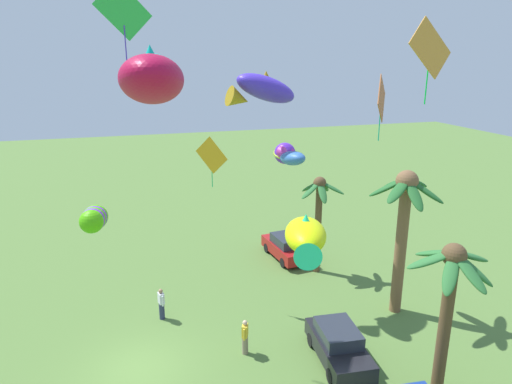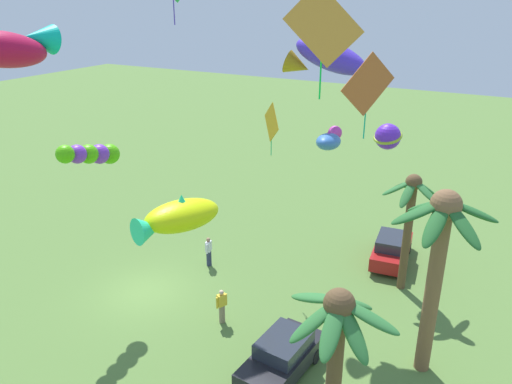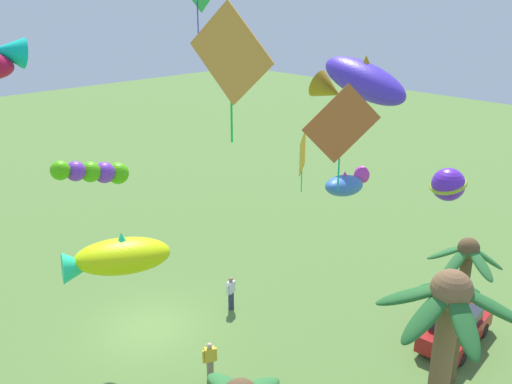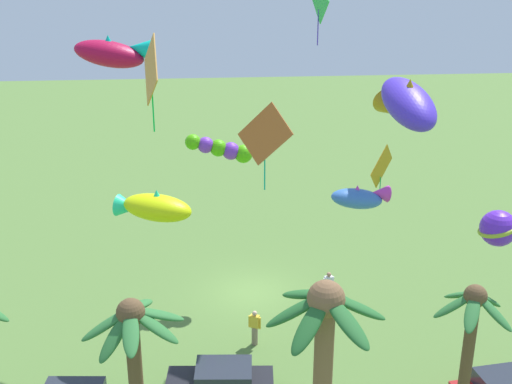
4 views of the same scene
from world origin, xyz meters
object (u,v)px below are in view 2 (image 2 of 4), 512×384
(kite_diamond_8, at_px, (368,85))
(spectator_1, at_px, (209,251))
(parked_car_2, at_px, (392,249))
(kite_tube_3, at_px, (91,154))
(palm_tree_0, at_px, (439,247))
(palm_tree_1, at_px, (410,210))
(parked_car_0, at_px, (282,356))
(kite_diamond_5, at_px, (271,123))
(palm_tree_2, at_px, (337,341))
(kite_ball_0, at_px, (388,137))
(kite_diamond_4, at_px, (323,27))
(kite_fish_2, at_px, (5,47))
(spectator_0, at_px, (222,306))
(kite_fish_7, at_px, (326,57))
(kite_fish_1, at_px, (329,140))
(kite_fish_9, at_px, (178,217))

(kite_diamond_8, bearing_deg, spectator_1, -114.51)
(parked_car_2, xyz_separation_m, kite_tube_3, (9.68, -10.49, 6.28))
(palm_tree_0, distance_m, palm_tree_1, 5.62)
(palm_tree_1, distance_m, spectator_1, 10.16)
(parked_car_0, bearing_deg, kite_diamond_5, -149.78)
(palm_tree_2, height_order, kite_diamond_5, kite_diamond_5)
(kite_ball_0, bearing_deg, kite_diamond_4, 3.93)
(palm_tree_2, xyz_separation_m, kite_diamond_5, (-9.24, -6.67, 3.24))
(kite_ball_0, relative_size, kite_tube_3, 0.54)
(kite_fish_2, relative_size, kite_diamond_5, 1.38)
(palm_tree_2, xyz_separation_m, spectator_1, (-7.97, -9.56, -3.56))
(palm_tree_2, bearing_deg, parked_car_2, -173.92)
(spectator_0, height_order, kite_fish_7, kite_fish_7)
(spectator_1, xyz_separation_m, kite_diamond_4, (7.08, 8.37, 11.59))
(parked_car_2, xyz_separation_m, kite_fish_7, (3.70, -2.79, 9.94))
(palm_tree_0, distance_m, parked_car_2, 9.15)
(palm_tree_0, height_order, kite_fish_1, kite_fish_1)
(palm_tree_2, relative_size, spectator_1, 3.77)
(parked_car_2, relative_size, kite_fish_9, 1.29)
(spectator_1, distance_m, kite_diamond_4, 15.96)
(kite_fish_9, bearing_deg, kite_fish_7, 171.65)
(spectator_1, relative_size, kite_fish_1, 0.73)
(kite_fish_2, relative_size, kite_fish_9, 1.08)
(kite_fish_1, bearing_deg, spectator_0, -44.01)
(kite_fish_2, bearing_deg, spectator_1, 177.25)
(palm_tree_0, relative_size, palm_tree_1, 1.25)
(palm_tree_1, distance_m, parked_car_2, 4.18)
(palm_tree_0, bearing_deg, parked_car_0, -58.55)
(kite_ball_0, height_order, kite_fish_9, kite_ball_0)
(palm_tree_2, bearing_deg, kite_diamond_5, -144.15)
(palm_tree_1, height_order, kite_fish_1, kite_fish_1)
(kite_fish_1, xyz_separation_m, kite_fish_9, (7.13, -2.22, -0.96))
(kite_diamond_8, bearing_deg, parked_car_0, -55.56)
(kite_ball_0, height_order, kite_fish_7, kite_fish_7)
(palm_tree_2, distance_m, spectator_0, 8.47)
(spectator_0, bearing_deg, kite_diamond_4, 57.60)
(parked_car_2, relative_size, kite_diamond_5, 1.64)
(parked_car_2, height_order, kite_fish_7, kite_fish_7)
(parked_car_2, height_order, kite_ball_0, kite_ball_0)
(kite_fish_2, bearing_deg, kite_fish_1, 142.13)
(kite_diamond_5, bearing_deg, kite_ball_0, 119.22)
(kite_tube_3, relative_size, kite_fish_9, 0.99)
(palm_tree_0, bearing_deg, parked_car_2, -157.80)
(kite_ball_0, distance_m, kite_fish_2, 16.08)
(palm_tree_2, height_order, spectator_1, palm_tree_2)
(kite_ball_0, xyz_separation_m, kite_fish_2, (13.06, -8.06, 4.77))
(spectator_0, relative_size, kite_ball_0, 0.95)
(kite_ball_0, bearing_deg, palm_tree_0, 29.16)
(palm_tree_2, height_order, kite_diamond_4, kite_diamond_4)
(palm_tree_0, xyz_separation_m, kite_tube_3, (2.24, -13.52, 1.90))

